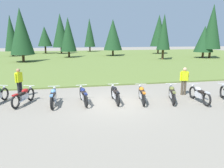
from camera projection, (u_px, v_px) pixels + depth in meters
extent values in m
plane|color=gray|center=(114.00, 103.00, 11.10)|extent=(140.00, 140.00, 0.00)
cube|color=#5B7033|center=(81.00, 58.00, 35.96)|extent=(80.00, 44.00, 0.10)
cylinder|color=#47331E|center=(21.00, 51.00, 43.81)|extent=(0.36, 0.36, 1.51)
cone|color=#193D1E|center=(20.00, 34.00, 43.06)|extent=(3.23, 3.23, 5.51)
cylinder|color=#47331E|center=(210.00, 54.00, 35.33)|extent=(0.36, 0.36, 1.63)
cone|color=#193D1E|center=(212.00, 27.00, 34.39)|extent=(3.13, 3.13, 7.19)
cylinder|color=#47331E|center=(46.00, 50.00, 46.37)|extent=(0.36, 0.36, 1.67)
cone|color=#193D1E|center=(45.00, 36.00, 45.73)|extent=(3.08, 3.08, 4.26)
cylinder|color=#47331E|center=(90.00, 49.00, 52.70)|extent=(0.36, 0.36, 1.33)
cone|color=#193D1E|center=(90.00, 33.00, 51.83)|extent=(2.73, 2.73, 6.87)
cylinder|color=#47331E|center=(23.00, 58.00, 29.52)|extent=(0.36, 0.36, 1.16)
cone|color=#193D1E|center=(21.00, 31.00, 28.73)|extent=(3.18, 3.18, 6.28)
cylinder|color=#47331E|center=(163.00, 55.00, 33.00)|extent=(0.36, 0.36, 1.62)
cone|color=#193D1E|center=(164.00, 32.00, 32.25)|extent=(2.08, 2.08, 5.43)
cylinder|color=#47331E|center=(158.00, 50.00, 45.50)|extent=(0.36, 0.36, 1.71)
cone|color=#193D1E|center=(159.00, 30.00, 44.62)|extent=(3.47, 3.47, 6.57)
cylinder|color=#47331E|center=(113.00, 53.00, 40.30)|extent=(0.36, 0.36, 1.17)
cone|color=#193D1E|center=(113.00, 35.00, 39.57)|extent=(3.52, 3.52, 5.73)
cylinder|color=#47331E|center=(61.00, 51.00, 45.85)|extent=(0.36, 0.36, 1.48)
cone|color=#193D1E|center=(60.00, 30.00, 44.94)|extent=(3.51, 3.51, 7.09)
cylinder|color=#47331E|center=(13.00, 54.00, 39.01)|extent=(0.36, 0.36, 1.05)
cone|color=#193D1E|center=(11.00, 33.00, 38.20)|extent=(2.54, 2.54, 6.50)
cylinder|color=#47331E|center=(203.00, 55.00, 35.73)|extent=(0.36, 0.36, 1.10)
cone|color=#193D1E|center=(204.00, 39.00, 35.15)|extent=(3.19, 3.19, 4.30)
cylinder|color=#47331E|center=(69.00, 55.00, 36.68)|extent=(0.36, 0.36, 1.13)
cone|color=#193D1E|center=(68.00, 34.00, 35.94)|extent=(2.74, 2.74, 5.77)
torus|color=black|center=(5.00, 94.00, 11.54)|extent=(0.31, 0.70, 0.70)
cylinder|color=silver|center=(2.00, 85.00, 11.33)|extent=(0.60, 0.22, 0.03)
sphere|color=silver|center=(4.00, 87.00, 11.48)|extent=(0.14, 0.14, 0.14)
torus|color=black|center=(31.00, 94.00, 11.49)|extent=(0.34, 0.69, 0.70)
torus|color=black|center=(16.00, 102.00, 10.13)|extent=(0.34, 0.69, 0.70)
cube|color=silver|center=(24.00, 97.00, 10.80)|extent=(0.41, 0.67, 0.28)
ellipsoid|color=#AD1919|center=(25.00, 91.00, 10.91)|extent=(0.41, 0.54, 0.22)
cube|color=black|center=(21.00, 94.00, 10.54)|extent=(0.37, 0.53, 0.10)
cube|color=#AD1919|center=(15.00, 95.00, 10.06)|extent=(0.24, 0.35, 0.06)
cylinder|color=silver|center=(29.00, 86.00, 11.28)|extent=(0.59, 0.25, 0.03)
sphere|color=silver|center=(30.00, 87.00, 11.42)|extent=(0.14, 0.14, 0.14)
cylinder|color=silver|center=(23.00, 100.00, 10.51)|extent=(0.26, 0.54, 0.07)
torus|color=black|center=(55.00, 95.00, 11.36)|extent=(0.13, 0.70, 0.70)
torus|color=black|center=(52.00, 103.00, 10.01)|extent=(0.13, 0.70, 0.70)
cube|color=silver|center=(53.00, 98.00, 10.67)|extent=(0.23, 0.65, 0.28)
ellipsoid|color=#598CC6|center=(53.00, 91.00, 10.78)|extent=(0.28, 0.49, 0.22)
cube|color=black|center=(53.00, 94.00, 10.41)|extent=(0.24, 0.49, 0.10)
cube|color=#598CC6|center=(51.00, 96.00, 9.93)|extent=(0.15, 0.33, 0.06)
cylinder|color=silver|center=(54.00, 86.00, 11.15)|extent=(0.62, 0.06, 0.03)
sphere|color=silver|center=(54.00, 88.00, 11.29)|extent=(0.14, 0.14, 0.14)
cylinder|color=silver|center=(56.00, 101.00, 10.42)|extent=(0.09, 0.55, 0.07)
torus|color=black|center=(81.00, 94.00, 11.62)|extent=(0.16, 0.71, 0.70)
torus|color=black|center=(86.00, 101.00, 10.31)|extent=(0.16, 0.71, 0.70)
cube|color=silver|center=(83.00, 96.00, 10.95)|extent=(0.26, 0.66, 0.28)
ellipsoid|color=navy|center=(83.00, 90.00, 11.06)|extent=(0.30, 0.50, 0.22)
cube|color=black|center=(84.00, 93.00, 10.70)|extent=(0.26, 0.50, 0.10)
cube|color=navy|center=(86.00, 94.00, 10.24)|extent=(0.17, 0.33, 0.06)
cylinder|color=silver|center=(81.00, 85.00, 11.41)|extent=(0.62, 0.09, 0.03)
sphere|color=silver|center=(81.00, 87.00, 11.55)|extent=(0.14, 0.14, 0.14)
cylinder|color=silver|center=(87.00, 99.00, 10.74)|extent=(0.12, 0.55, 0.07)
torus|color=black|center=(113.00, 92.00, 11.88)|extent=(0.12, 0.70, 0.70)
torus|color=black|center=(118.00, 99.00, 10.53)|extent=(0.12, 0.70, 0.70)
cube|color=silver|center=(115.00, 95.00, 11.20)|extent=(0.22, 0.65, 0.28)
ellipsoid|color=black|center=(115.00, 89.00, 11.31)|extent=(0.27, 0.49, 0.22)
cube|color=black|center=(116.00, 92.00, 10.94)|extent=(0.23, 0.49, 0.10)
cube|color=black|center=(118.00, 93.00, 10.46)|extent=(0.15, 0.32, 0.06)
cylinder|color=silver|center=(113.00, 84.00, 11.67)|extent=(0.62, 0.05, 0.03)
sphere|color=silver|center=(113.00, 86.00, 11.82)|extent=(0.14, 0.14, 0.14)
cylinder|color=silver|center=(119.00, 98.00, 10.95)|extent=(0.09, 0.55, 0.07)
torus|color=black|center=(140.00, 92.00, 11.87)|extent=(0.25, 0.71, 0.70)
torus|color=black|center=(144.00, 99.00, 10.50)|extent=(0.25, 0.71, 0.70)
cube|color=silver|center=(142.00, 95.00, 11.17)|extent=(0.33, 0.67, 0.28)
ellipsoid|color=orange|center=(142.00, 89.00, 11.29)|extent=(0.36, 0.52, 0.22)
cube|color=black|center=(143.00, 92.00, 10.91)|extent=(0.32, 0.52, 0.10)
cube|color=orange|center=(144.00, 93.00, 10.43)|extent=(0.20, 0.34, 0.06)
cylinder|color=silver|center=(141.00, 84.00, 11.66)|extent=(0.61, 0.16, 0.03)
sphere|color=silver|center=(140.00, 86.00, 11.81)|extent=(0.14, 0.14, 0.14)
cylinder|color=silver|center=(145.00, 98.00, 10.90)|extent=(0.18, 0.55, 0.07)
torus|color=black|center=(170.00, 92.00, 11.96)|extent=(0.34, 0.69, 0.70)
torus|color=black|center=(174.00, 99.00, 10.61)|extent=(0.34, 0.69, 0.70)
cube|color=silver|center=(172.00, 94.00, 11.28)|extent=(0.41, 0.67, 0.28)
ellipsoid|color=brown|center=(172.00, 89.00, 11.39)|extent=(0.41, 0.54, 0.22)
cube|color=black|center=(173.00, 91.00, 11.02)|extent=(0.38, 0.53, 0.10)
cube|color=brown|center=(174.00, 92.00, 10.54)|extent=(0.24, 0.35, 0.06)
cylinder|color=silver|center=(171.00, 84.00, 11.76)|extent=(0.59, 0.25, 0.03)
sphere|color=silver|center=(171.00, 85.00, 11.90)|extent=(0.14, 0.14, 0.14)
cylinder|color=silver|center=(175.00, 98.00, 10.99)|extent=(0.26, 0.54, 0.07)
torus|color=black|center=(193.00, 92.00, 11.88)|extent=(0.15, 0.71, 0.70)
torus|color=black|center=(207.00, 99.00, 10.52)|extent=(0.15, 0.71, 0.70)
cube|color=silver|center=(199.00, 95.00, 11.19)|extent=(0.24, 0.65, 0.28)
ellipsoid|color=#B7B7BC|center=(198.00, 89.00, 11.30)|extent=(0.29, 0.50, 0.22)
cube|color=black|center=(202.00, 92.00, 10.93)|extent=(0.25, 0.49, 0.10)
cube|color=#B7B7BC|center=(207.00, 93.00, 10.45)|extent=(0.16, 0.33, 0.06)
cylinder|color=silver|center=(194.00, 84.00, 11.67)|extent=(0.62, 0.08, 0.03)
sphere|color=silver|center=(193.00, 86.00, 11.82)|extent=(0.14, 0.14, 0.14)
cylinder|color=silver|center=(205.00, 98.00, 10.94)|extent=(0.11, 0.55, 0.07)
torus|color=black|center=(222.00, 92.00, 12.00)|extent=(0.35, 0.69, 0.70)
cylinder|color=silver|center=(224.00, 84.00, 11.79)|extent=(0.59, 0.26, 0.03)
sphere|color=silver|center=(223.00, 85.00, 11.94)|extent=(0.14, 0.14, 0.14)
cylinder|color=black|center=(19.00, 90.00, 12.12)|extent=(0.14, 0.14, 0.88)
cylinder|color=black|center=(21.00, 89.00, 12.28)|extent=(0.14, 0.14, 0.88)
cube|color=#D8EA19|center=(19.00, 77.00, 12.05)|extent=(0.38, 0.42, 0.56)
sphere|color=#9E7051|center=(18.00, 70.00, 11.96)|extent=(0.22, 0.22, 0.22)
cylinder|color=#D8EA19|center=(16.00, 78.00, 11.84)|extent=(0.09, 0.09, 0.52)
cylinder|color=#D8EA19|center=(22.00, 77.00, 12.26)|extent=(0.09, 0.09, 0.52)
cylinder|color=#4C4233|center=(185.00, 88.00, 12.64)|extent=(0.14, 0.14, 0.88)
cylinder|color=#4C4233|center=(182.00, 88.00, 12.62)|extent=(0.14, 0.14, 0.88)
cube|color=#D8EA19|center=(184.00, 76.00, 12.47)|extent=(0.38, 0.26, 0.56)
sphere|color=tan|center=(185.00, 69.00, 12.39)|extent=(0.22, 0.22, 0.22)
cylinder|color=#D8EA19|center=(188.00, 76.00, 12.50)|extent=(0.09, 0.09, 0.52)
cylinder|color=#D8EA19|center=(181.00, 76.00, 12.45)|extent=(0.09, 0.09, 0.52)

